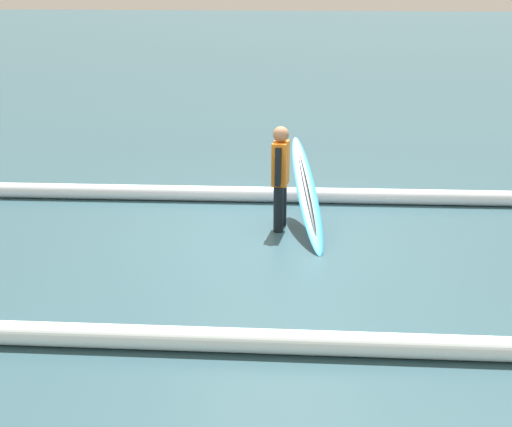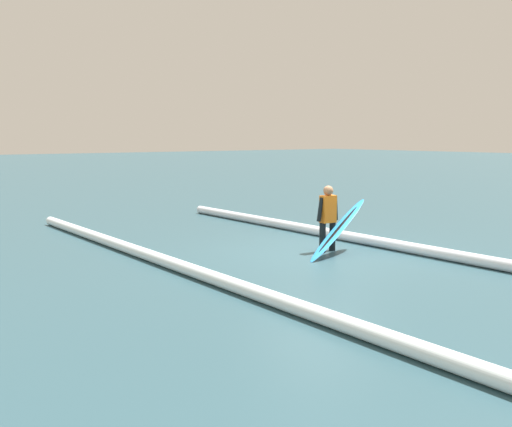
% 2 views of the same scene
% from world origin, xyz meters
% --- Properties ---
extents(ground_plane, '(151.39, 151.39, 0.00)m').
position_xyz_m(ground_plane, '(0.00, 0.00, 0.00)').
color(ground_plane, '#2B4C56').
extents(surfer, '(0.23, 0.58, 1.46)m').
position_xyz_m(surfer, '(-0.09, -0.25, 0.81)').
color(surfer, black).
rests_on(surfer, ground_plane).
extents(surfboard, '(0.72, 2.07, 1.14)m').
position_xyz_m(surfboard, '(-0.45, -0.22, 0.56)').
color(surfboard, '#268CE5').
rests_on(surfboard, ground_plane).
extents(wave_crest_foreground, '(16.07, 1.06, 0.24)m').
position_xyz_m(wave_crest_foreground, '(-1.15, -1.55, 0.12)').
color(wave_crest_foreground, silver).
rests_on(wave_crest_foreground, ground_plane).
extents(wave_crest_midground, '(20.63, 1.10, 0.23)m').
position_xyz_m(wave_crest_midground, '(-2.94, 3.15, 0.12)').
color(wave_crest_midground, white).
rests_on(wave_crest_midground, ground_plane).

